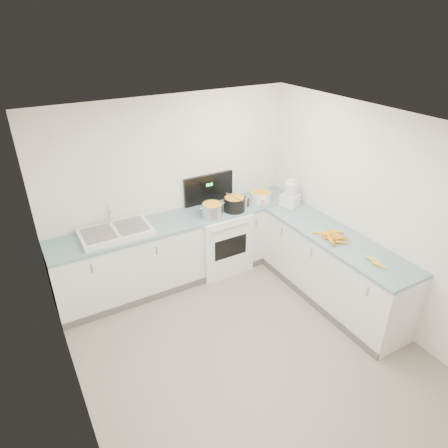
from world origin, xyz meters
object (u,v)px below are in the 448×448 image
steel_pot (212,211)px  extract_bottle (248,203)px  black_pot (234,205)px  mixing_bowl (261,197)px  stove (219,238)px  spice_jar (263,203)px  sink (116,232)px  food_processor (290,195)px

steel_pot → extract_bottle: size_ratio=3.01×
black_pot → mixing_bowl: bearing=9.1°
stove → extract_bottle: stove is taller
stove → spice_jar: 0.82m
stove → black_pot: 0.59m
sink → extract_bottle: sink is taller
stove → sink: size_ratio=1.58×
sink → mixing_bowl: size_ratio=2.93×
black_pot → extract_bottle: black_pot is taller
stove → sink: (-1.45, 0.02, 0.50)m
stove → food_processor: (0.94, -0.39, 0.63)m
sink → black_pot: 1.63m
sink → extract_bottle: bearing=-4.0°
extract_bottle → spice_jar: size_ratio=1.13×
stove → mixing_bowl: stove is taller
mixing_bowl → food_processor: bearing=-51.6°
steel_pot → food_processor: size_ratio=0.72×
steel_pot → black_pot: 0.35m
sink → spice_jar: 2.08m
sink → mixing_bowl: 2.12m
sink → black_pot: (1.63, -0.14, 0.05)m
mixing_bowl → steel_pot: bearing=-173.9°
black_pot → food_processor: size_ratio=0.75×
spice_jar → food_processor: bearing=-31.1°
food_processor → steel_pot: bearing=167.5°
mixing_bowl → extract_bottle: (-0.25, -0.07, -0.02)m
steel_pot → extract_bottle: bearing=2.3°
spice_jar → food_processor: (0.32, -0.19, 0.13)m
sink → black_pot: bearing=-5.0°
extract_bottle → food_processor: bearing=-27.4°
sink → stove: bearing=-0.6°
steel_pot → spice_jar: (0.80, -0.05, -0.04)m
black_pot → extract_bottle: 0.24m
black_pot → stove: bearing=144.6°
sink → steel_pot: (1.27, -0.15, 0.05)m
sink → steel_pot: size_ratio=3.04×
sink → food_processor: 2.43m
black_pot → food_processor: bearing=-18.8°
food_processor → mixing_bowl: bearing=128.4°
sink → spice_jar: size_ratio=10.35×
food_processor → sink: bearing=170.5°
stove → food_processor: size_ratio=3.46×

